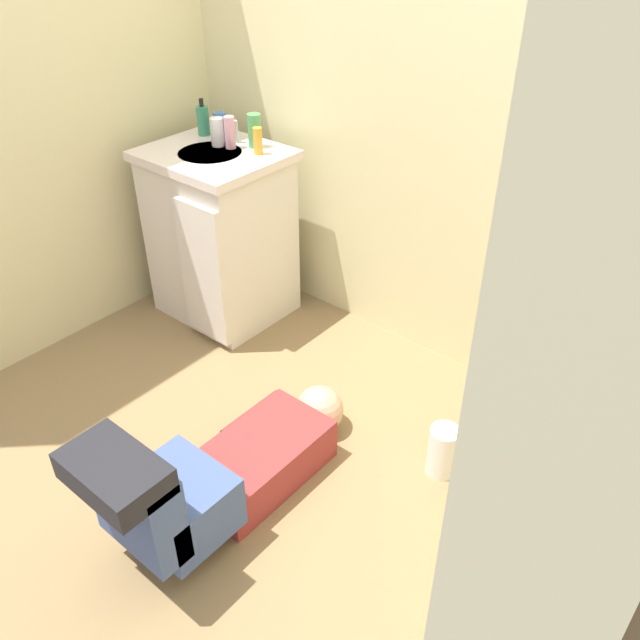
# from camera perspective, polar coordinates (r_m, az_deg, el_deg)

# --- Properties ---
(ground_plane) EXTENTS (2.97, 3.02, 0.04)m
(ground_plane) POSITION_cam_1_polar(r_m,az_deg,el_deg) (2.56, -5.69, -12.06)
(ground_plane) COLOR olive
(wall_back) EXTENTS (2.63, 0.08, 2.40)m
(wall_back) POSITION_cam_1_polar(r_m,az_deg,el_deg) (2.67, 9.70, 20.30)
(wall_back) COLOR beige
(wall_back) RESTS_ON ground_plane
(toilet) EXTENTS (0.36, 0.46, 0.75)m
(toilet) POSITION_cam_1_polar(r_m,az_deg,el_deg) (2.44, 21.22, -5.26)
(toilet) COLOR silver
(toilet) RESTS_ON ground_plane
(vanity_cabinet) EXTENTS (0.60, 0.53, 0.82)m
(vanity_cabinet) POSITION_cam_1_polar(r_m,az_deg,el_deg) (3.15, -8.63, 7.40)
(vanity_cabinet) COLOR silver
(vanity_cabinet) RESTS_ON ground_plane
(faucet) EXTENTS (0.02, 0.02, 0.10)m
(faucet) POSITION_cam_1_polar(r_m,az_deg,el_deg) (3.07, -7.36, 15.92)
(faucet) COLOR silver
(faucet) RESTS_ON vanity_cabinet
(person_plumber) EXTENTS (0.39, 1.06, 0.52)m
(person_plumber) POSITION_cam_1_polar(r_m,az_deg,el_deg) (2.28, -8.65, -12.81)
(person_plumber) COLOR maroon
(person_plumber) RESTS_ON ground_plane
(tissue_box) EXTENTS (0.22, 0.11, 0.10)m
(tissue_box) POSITION_cam_1_polar(r_m,az_deg,el_deg) (2.29, 23.25, 4.71)
(tissue_box) COLOR silver
(tissue_box) RESTS_ON toilet
(soap_dispenser) EXTENTS (0.06, 0.06, 0.17)m
(soap_dispenser) POSITION_cam_1_polar(r_m,az_deg,el_deg) (3.19, -10.13, 16.72)
(soap_dispenser) COLOR #398D63
(soap_dispenser) RESTS_ON vanity_cabinet
(bottle_blue) EXTENTS (0.06, 0.06, 0.12)m
(bottle_blue) POSITION_cam_1_polar(r_m,az_deg,el_deg) (3.13, -8.67, 16.33)
(bottle_blue) COLOR #3867B9
(bottle_blue) RESTS_ON vanity_cabinet
(bottle_white) EXTENTS (0.06, 0.06, 0.12)m
(bottle_white) POSITION_cam_1_polar(r_m,az_deg,el_deg) (3.04, -8.93, 15.84)
(bottle_white) COLOR silver
(bottle_white) RESTS_ON vanity_cabinet
(bottle_pink) EXTENTS (0.05, 0.05, 0.14)m
(bottle_pink) POSITION_cam_1_polar(r_m,az_deg,el_deg) (3.00, -7.84, 15.84)
(bottle_pink) COLOR #D290A0
(bottle_pink) RESTS_ON vanity_cabinet
(bottle_green) EXTENTS (0.06, 0.06, 0.15)m
(bottle_green) POSITION_cam_1_polar(r_m,az_deg,el_deg) (3.00, -5.71, 16.06)
(bottle_green) COLOR #4C9953
(bottle_green) RESTS_ON vanity_cabinet
(bottle_amber) EXTENTS (0.04, 0.04, 0.12)m
(bottle_amber) POSITION_cam_1_polar(r_m,az_deg,el_deg) (2.92, -5.43, 15.22)
(bottle_amber) COLOR gold
(bottle_amber) RESTS_ON vanity_cabinet
(paper_towel_roll) EXTENTS (0.11, 0.11, 0.20)m
(paper_towel_roll) POSITION_cam_1_polar(r_m,az_deg,el_deg) (2.46, 10.62, -11.11)
(paper_towel_roll) COLOR white
(paper_towel_roll) RESTS_ON ground_plane
(toilet_paper_roll) EXTENTS (0.11, 0.11, 0.10)m
(toilet_paper_roll) POSITION_cam_1_polar(r_m,az_deg,el_deg) (2.14, 16.62, -24.21)
(toilet_paper_roll) COLOR white
(toilet_paper_roll) RESTS_ON ground_plane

